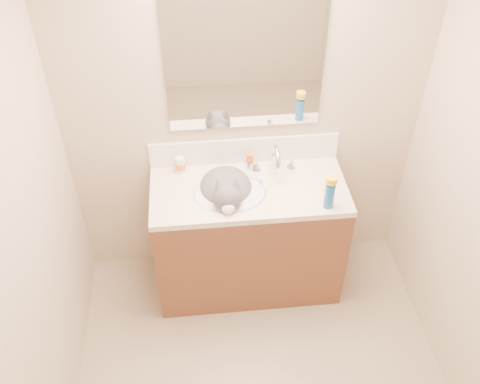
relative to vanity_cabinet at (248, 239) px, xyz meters
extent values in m
cube|color=#BCAB8C|center=(0.00, 0.28, 0.84)|extent=(2.20, 0.04, 2.50)
cube|color=#BCAB8C|center=(-1.10, -0.97, 0.84)|extent=(0.04, 2.50, 2.50)
cube|color=brown|center=(0.00, 0.00, 0.00)|extent=(1.20, 0.55, 0.82)
cube|color=beige|center=(0.00, 0.00, 0.43)|extent=(1.20, 0.55, 0.04)
ellipsoid|color=white|center=(-0.12, -0.03, 0.38)|extent=(0.45, 0.36, 0.14)
cylinder|color=silver|center=(0.18, 0.18, 0.51)|extent=(0.04, 0.04, 0.11)
torus|color=silver|center=(0.18, 0.12, 0.56)|extent=(0.03, 0.20, 0.20)
cylinder|color=silver|center=(0.18, 0.04, 0.53)|extent=(0.03, 0.03, 0.06)
cone|color=silver|center=(0.07, 0.18, 0.48)|extent=(0.06, 0.06, 0.06)
cone|color=silver|center=(0.29, 0.18, 0.48)|extent=(0.06, 0.06, 0.06)
ellipsoid|color=#4C494C|center=(-0.14, 0.04, 0.42)|extent=(0.34, 0.38, 0.25)
ellipsoid|color=#4C494C|center=(-0.14, -0.13, 0.51)|extent=(0.18, 0.16, 0.17)
ellipsoid|color=#4C494C|center=(-0.14, -0.06, 0.48)|extent=(0.13, 0.13, 0.15)
cone|color=#4C494C|center=(-0.19, -0.11, 0.59)|extent=(0.08, 0.09, 0.11)
cone|color=#4C494C|center=(-0.09, -0.11, 0.59)|extent=(0.08, 0.09, 0.11)
ellipsoid|color=white|center=(-0.14, -0.21, 0.49)|extent=(0.08, 0.06, 0.07)
ellipsoid|color=white|center=(-0.14, -0.09, 0.42)|extent=(0.13, 0.08, 0.15)
sphere|color=#E09C91|center=(-0.14, -0.23, 0.49)|extent=(0.02, 0.02, 0.02)
cylinder|color=#4C494C|center=(0.02, 0.02, 0.34)|extent=(0.11, 0.26, 0.05)
cube|color=white|center=(0.00, 0.26, 0.54)|extent=(1.20, 0.02, 0.18)
cube|color=white|center=(0.00, 0.26, 1.13)|extent=(0.90, 0.02, 0.80)
cylinder|color=silver|center=(-0.41, 0.21, 0.50)|extent=(0.06, 0.06, 0.11)
cylinder|color=orange|center=(-0.41, 0.21, 0.50)|extent=(0.07, 0.07, 0.04)
cylinder|color=#B7B7BC|center=(0.03, 0.19, 0.48)|extent=(0.06, 0.06, 0.06)
cylinder|color=orange|center=(0.03, 0.21, 0.50)|extent=(0.05, 0.05, 0.10)
cube|color=silver|center=(0.08, 0.04, 0.46)|extent=(0.06, 0.14, 0.01)
cube|color=#6B9AE4|center=(0.08, 0.04, 0.46)|extent=(0.02, 0.03, 0.02)
cylinder|color=blue|center=(0.44, -0.20, 0.53)|extent=(0.08, 0.08, 0.16)
cylinder|color=yellow|center=(0.44, -0.20, 0.65)|extent=(0.09, 0.09, 0.04)
camera|label=1|loc=(-0.30, -2.43, 2.58)|focal=40.00mm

